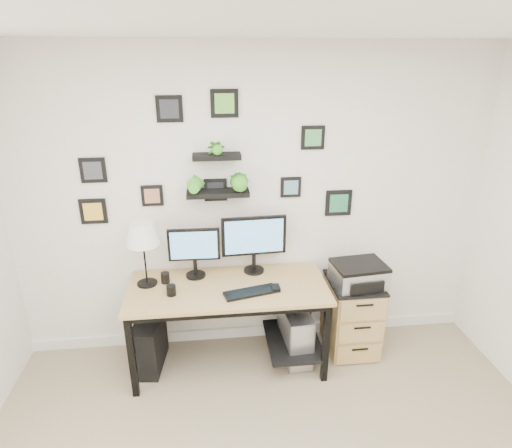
{
  "coord_description": "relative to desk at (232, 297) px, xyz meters",
  "views": [
    {
      "loc": [
        -0.37,
        -1.38,
        2.48
      ],
      "look_at": [
        -0.0,
        1.83,
        1.2
      ],
      "focal_mm": 30.0,
      "sensor_mm": 36.0,
      "label": 1
    }
  ],
  "objects": [
    {
      "name": "monitor_left",
      "position": [
        -0.3,
        0.16,
        0.38
      ],
      "size": [
        0.42,
        0.17,
        0.43
      ],
      "color": "black",
      "rests_on": "desk"
    },
    {
      "name": "keyboard",
      "position": [
        0.13,
        -0.17,
        0.13
      ],
      "size": [
        0.44,
        0.23,
        0.02
      ],
      "primitive_type": "cube",
      "rotation": [
        0.0,
        0.0,
        0.24
      ],
      "color": "black",
      "rests_on": "desk"
    },
    {
      "name": "pc_tower_black",
      "position": [
        -0.7,
        0.01,
        -0.4
      ],
      "size": [
        0.25,
        0.47,
        0.45
      ],
      "primitive_type": "cube",
      "rotation": [
        0.0,
        0.0,
        -0.11
      ],
      "color": "black",
      "rests_on": "ground"
    },
    {
      "name": "pen_cup",
      "position": [
        -0.54,
        0.08,
        0.17
      ],
      "size": [
        0.07,
        0.07,
        0.09
      ],
      "primitive_type": "cylinder",
      "color": "black",
      "rests_on": "desk"
    },
    {
      "name": "table_lamp",
      "position": [
        -0.68,
        0.08,
        0.55
      ],
      "size": [
        0.26,
        0.26,
        0.54
      ],
      "color": "black",
      "rests_on": "desk"
    },
    {
      "name": "pc_tower_grey",
      "position": [
        0.54,
        -0.01,
        -0.39
      ],
      "size": [
        0.24,
        0.49,
        0.47
      ],
      "color": "gray",
      "rests_on": "ground"
    },
    {
      "name": "room",
      "position": [
        0.22,
        0.32,
        -0.58
      ],
      "size": [
        4.0,
        4.0,
        4.0
      ],
      "color": "tan",
      "rests_on": "ground"
    },
    {
      "name": "wall_decor",
      "position": [
        -0.08,
        0.26,
        1.01
      ],
      "size": [
        2.25,
        0.18,
        1.06
      ],
      "color": "black",
      "rests_on": "ground"
    },
    {
      "name": "monitor_right",
      "position": [
        0.2,
        0.19,
        0.42
      ],
      "size": [
        0.54,
        0.18,
        0.5
      ],
      "color": "black",
      "rests_on": "desk"
    },
    {
      "name": "mug",
      "position": [
        -0.48,
        -0.12,
        0.17
      ],
      "size": [
        0.07,
        0.07,
        0.08
      ],
      "primitive_type": "cylinder",
      "color": "black",
      "rests_on": "desk"
    },
    {
      "name": "desk",
      "position": [
        0.0,
        0.0,
        0.0
      ],
      "size": [
        1.6,
        0.7,
        0.75
      ],
      "color": "tan",
      "rests_on": "ground"
    },
    {
      "name": "mouse",
      "position": [
        0.34,
        -0.13,
        0.14
      ],
      "size": [
        0.07,
        0.1,
        0.03
      ],
      "primitive_type": "cube",
      "rotation": [
        0.0,
        0.0,
        0.01
      ],
      "color": "black",
      "rests_on": "desk"
    },
    {
      "name": "file_cabinet",
      "position": [
        1.06,
        0.06,
        -0.29
      ],
      "size": [
        0.43,
        0.53,
        0.67
      ],
      "color": "tan",
      "rests_on": "ground"
    },
    {
      "name": "printer",
      "position": [
        1.07,
        0.01,
        0.14
      ],
      "size": [
        0.46,
        0.38,
        0.19
      ],
      "color": "silver",
      "rests_on": "file_cabinet"
    }
  ]
}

